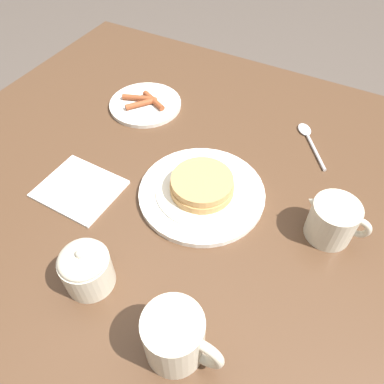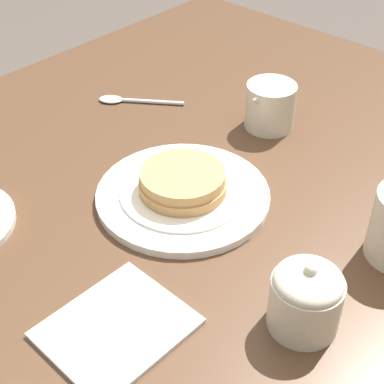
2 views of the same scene
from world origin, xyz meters
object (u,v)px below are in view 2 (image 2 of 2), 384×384
object	(u,v)px
creamer_pitcher	(270,105)
sugar_bowl	(306,297)
spoon	(126,100)
pancake_plate	(183,190)
napkin	(117,328)

from	to	relation	value
creamer_pitcher	sugar_bowl	world-z (taller)	sugar_bowl
creamer_pitcher	spoon	size ratio (longest dim) A/B	0.87
pancake_plate	creamer_pitcher	bearing A→B (deg)	6.33
creamer_pitcher	napkin	size ratio (longest dim) A/B	0.76
napkin	pancake_plate	bearing A→B (deg)	25.18
sugar_bowl	spoon	world-z (taller)	sugar_bowl
creamer_pitcher	napkin	distance (m)	0.48
pancake_plate	creamer_pitcher	world-z (taller)	creamer_pitcher
pancake_plate	spoon	distance (m)	0.30
creamer_pitcher	spoon	bearing A→B (deg)	113.96
sugar_bowl	spoon	distance (m)	0.56
sugar_bowl	spoon	size ratio (longest dim) A/B	0.68
pancake_plate	sugar_bowl	world-z (taller)	sugar_bowl
sugar_bowl	pancake_plate	bearing A→B (deg)	73.56
pancake_plate	spoon	bearing A→B (deg)	63.15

